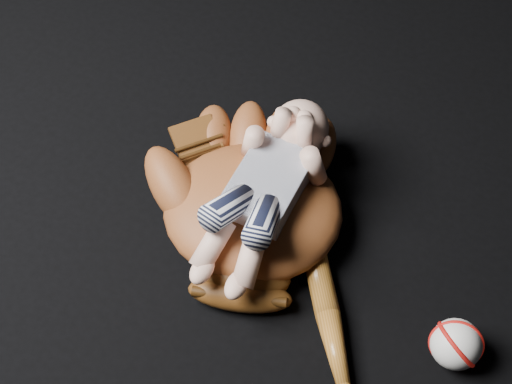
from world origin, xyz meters
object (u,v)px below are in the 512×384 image
Objects in this scene: baseball_glove at (253,205)px; baseball at (456,344)px; newborn_baby at (260,192)px; baseball_bat at (331,329)px.

baseball is at bearing -29.55° from baseball_glove.
newborn_baby reaches higher than baseball_glove.
baseball_bat is at bearing -161.85° from baseball.
newborn_baby is at bearing -42.78° from baseball_glove.
baseball_bat is 0.19m from baseball.
newborn_baby is at bearing 171.56° from baseball.
newborn_baby is 0.85× the size of baseball_bat.
baseball_glove is at bearing 149.47° from baseball_bat.
baseball reaches higher than baseball_bat.
baseball_bat is (0.21, -0.12, -0.05)m from baseball_glove.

